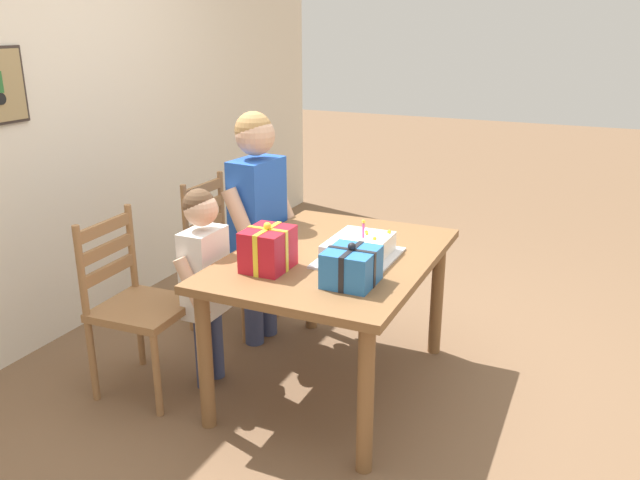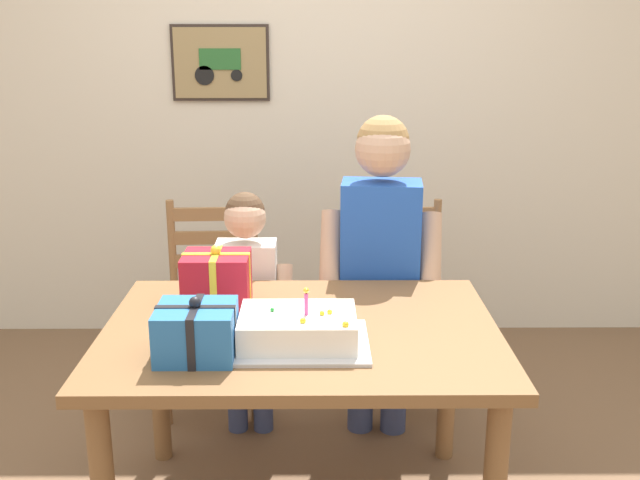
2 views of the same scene
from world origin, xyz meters
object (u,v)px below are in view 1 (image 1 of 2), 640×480
gift_box_red_large (268,249)px  chair_right (226,252)px  dining_table (333,273)px  child_younger (205,269)px  child_older (258,206)px  gift_box_beside_cake (351,267)px  birthday_cake (359,249)px  chair_left (136,304)px

gift_box_red_large → chair_right: gift_box_red_large is taller
dining_table → child_younger: child_younger is taller
dining_table → child_older: bearing=62.6°
gift_box_beside_cake → child_older: (0.62, 0.82, 0.02)m
chair_right → child_older: bearing=-110.1°
chair_right → dining_table: bearing=-115.1°
birthday_cake → child_older: 0.80m
child_older → child_younger: 0.58m
chair_left → chair_right: (0.84, 0.00, 0.00)m
dining_table → birthday_cake: (-0.01, -0.13, 0.15)m
birthday_cake → gift_box_beside_cake: (-0.30, -0.08, 0.03)m
chair_left → child_older: (0.73, -0.29, 0.36)m
gift_box_beside_cake → child_younger: size_ratio=0.23×
chair_right → child_older: (-0.11, -0.29, 0.36)m
gift_box_red_large → dining_table: bearing=-33.7°
gift_box_beside_cake → chair_left: size_ratio=0.26×
birthday_cake → child_older: size_ratio=0.33×
dining_table → gift_box_red_large: size_ratio=5.49×
chair_right → gift_box_beside_cake: bearing=-123.2°
child_older → gift_box_red_large: bearing=-146.7°
chair_left → child_younger: bearing=-57.4°
birthday_cake → gift_box_red_large: 0.45m
gift_box_red_large → child_older: size_ratio=0.17×
dining_table → child_younger: bearing=111.2°
gift_box_beside_cake → chair_left: 1.17m
birthday_cake → chair_right: bearing=67.5°
dining_table → birthday_cake: size_ratio=2.96×
dining_table → chair_left: chair_left is taller
chair_left → gift_box_beside_cake: bearing=-84.2°
gift_box_beside_cake → child_younger: bearing=84.8°
dining_table → child_younger: (-0.23, 0.60, 0.01)m
gift_box_red_large → chair_left: (-0.12, 0.70, -0.36)m
birthday_cake → chair_left: (-0.41, 1.03, -0.31)m
gift_box_beside_cake → chair_right: 1.37m
child_younger → birthday_cake: bearing=-72.9°
birthday_cake → child_younger: size_ratio=0.42×
gift_box_red_large → chair_left: size_ratio=0.26×
dining_table → gift_box_beside_cake: 0.42m
chair_left → gift_box_red_large: bearing=-80.0°
dining_table → chair_right: size_ratio=1.41×
gift_box_red_large → gift_box_beside_cake: gift_box_red_large is taller
gift_box_red_large → child_older: bearing=33.3°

